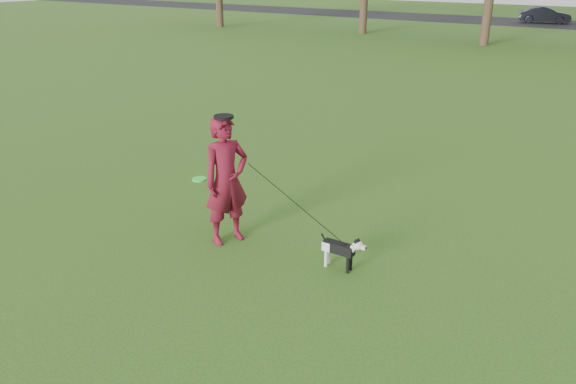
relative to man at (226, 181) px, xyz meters
The scene contains 5 objects.
ground 1.44m from the man, ahead, with size 120.00×120.00×0.00m, color #285116.
man is the anchor object (origin of this frame).
dog 2.09m from the man, ahead, with size 0.74×0.15×0.57m.
car_mid 40.17m from the man, 93.69° to the left, with size 1.23×3.53×1.16m, color black.
man_held_items 1.26m from the man, ahead, with size 2.65×0.38×1.68m.
Camera 1 is at (4.23, -6.33, 4.14)m, focal length 35.00 mm.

